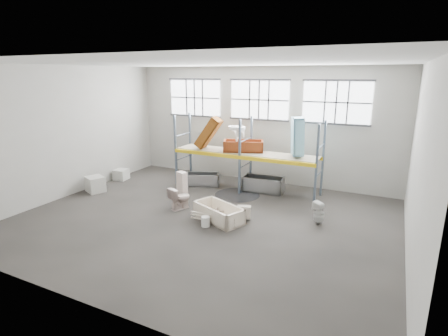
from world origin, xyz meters
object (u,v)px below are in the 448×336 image
Objects in this scene: steel_tub_left at (202,179)px; blue_tub_upright at (298,136)px; carton_near at (95,184)px; toilet_beige at (180,198)px; toilet_white at (319,213)px; steel_tub_right at (263,184)px; rust_tub_flat at (243,146)px; cistern_tall at (182,187)px; bucket at (206,222)px; bathtub_beige at (219,213)px.

blue_tub_upright is at bearing 4.08° from steel_tub_left.
toilet_beige is at bearing -1.18° from carton_near.
toilet_white is 0.46× the size of steel_tub_right.
rust_tub_flat reaches higher than carton_near.
steel_tub_right is 2.49m from blue_tub_upright.
cistern_tall is at bearing -118.96° from rust_tub_flat.
steel_tub_left is at bearing -171.82° from steel_tub_right.
toilet_white is at bearing -19.76° from steel_tub_left.
steel_tub_right is 5.12× the size of bucket.
steel_tub_left is 2.38m from rust_tub_flat.
rust_tub_flat is at bearing 178.04° from blue_tub_upright.
bucket is at bearing -114.12° from blue_tub_upright.
toilet_beige is 0.70m from cistern_tall.
rust_tub_flat is at bearing -178.76° from steel_tub_right.
steel_tub_right is at bearing 1.24° from rust_tub_flat.
carton_near is at bearing -142.61° from steel_tub_left.
toilet_white is at bearing -40.33° from steel_tub_right.
blue_tub_upright is (1.64, 3.37, 2.14)m from bathtub_beige.
steel_tub_left is at bearing -168.37° from rust_tub_flat.
bathtub_beige is at bearing -52.60° from steel_tub_left.
toilet_white is (4.72, 0.84, -0.03)m from toilet_beige.
toilet_white reaches higher than bathtub_beige.
bathtub_beige is 3.48m from steel_tub_right.
toilet_white is 2.34× the size of bucket.
steel_tub_right is at bearing 108.79° from bathtub_beige.
steel_tub_left is at bearing -175.92° from blue_tub_upright.
bathtub_beige reaches higher than bucket.
blue_tub_upright is at bearing -124.08° from toilet_white.
toilet_beige is 3.73m from steel_tub_right.
blue_tub_upright is (1.34, -0.10, 2.09)m from steel_tub_right.
bucket is (-1.79, -3.99, -2.23)m from blue_tub_upright.
steel_tub_right is at bearing 175.91° from blue_tub_upright.
rust_tub_flat is (1.10, 3.13, 1.42)m from toilet_beige.
rust_tub_flat is (1.76, 0.36, 1.56)m from steel_tub_left.
blue_tub_upright reaches higher than cistern_tall.
bathtub_beige is 1.10× the size of rust_tub_flat.
toilet_beige is 1.10× the size of carton_near.
rust_tub_flat reaches higher than toilet_white.
toilet_white reaches higher than bucket.
toilet_beige is at bearing -109.42° from rust_tub_flat.
steel_tub_left is at bearing -55.06° from toilet_beige.
cistern_tall is at bearing -80.41° from steel_tub_left.
cistern_tall is at bearing 140.09° from bucket.
bucket is 5.81m from carton_near.
bathtub_beige is 4.31m from blue_tub_upright.
bucket is (-0.15, -0.62, -0.10)m from bathtub_beige.
steel_tub_left is 4.31m from bucket.
rust_tub_flat is at bearing -98.37° from toilet_white.
steel_tub_left is 4.42m from carton_near.
blue_tub_upright reaches higher than toilet_beige.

